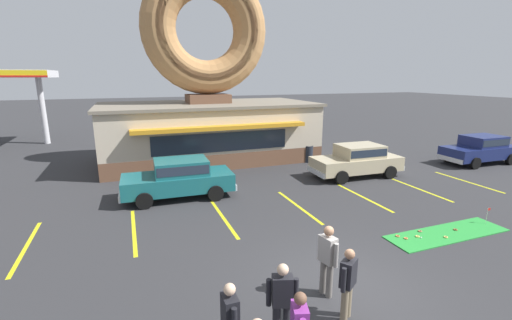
{
  "coord_description": "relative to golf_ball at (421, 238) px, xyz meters",
  "views": [
    {
      "loc": [
        -4.43,
        -5.98,
        4.88
      ],
      "look_at": [
        -0.27,
        5.0,
        2.0
      ],
      "focal_mm": 24.0,
      "sensor_mm": 36.0,
      "label": 1
    }
  ],
  "objects": [
    {
      "name": "ground_plane",
      "position": [
        -3.75,
        -1.23,
        -0.05
      ],
      "size": [
        160.0,
        160.0,
        0.0
      ],
      "primitive_type": "plane",
      "color": "#2D2D30"
    },
    {
      "name": "donut_shop_building",
      "position": [
        -3.62,
        12.71,
        3.69
      ],
      "size": [
        12.3,
        6.75,
        10.96
      ],
      "color": "brown",
      "rests_on": "ground"
    },
    {
      "name": "putting_mat",
      "position": [
        1.07,
        -0.01,
        -0.04
      ],
      "size": [
        4.21,
        1.12,
        0.03
      ],
      "primitive_type": "cube",
      "color": "green",
      "rests_on": "ground"
    },
    {
      "name": "mini_donut_near_left",
      "position": [
        0.75,
        -0.23,
        -0.0
      ],
      "size": [
        0.13,
        0.13,
        0.04
      ],
      "primitive_type": "torus",
      "color": "#E5C666",
      "rests_on": "putting_mat"
    },
    {
      "name": "mini_donut_near_right",
      "position": [
        1.5,
        0.05,
        -0.0
      ],
      "size": [
        0.13,
        0.13,
        0.04
      ],
      "primitive_type": "torus",
      "color": "brown",
      "rests_on": "putting_mat"
    },
    {
      "name": "mini_donut_mid_left",
      "position": [
        -0.59,
        0.36,
        -0.0
      ],
      "size": [
        0.13,
        0.13,
        0.04
      ],
      "primitive_type": "torus",
      "color": "#D17F47",
      "rests_on": "putting_mat"
    },
    {
      "name": "mini_donut_mid_centre",
      "position": [
        0.34,
        0.37,
        -0.0
      ],
      "size": [
        0.13,
        0.13,
        0.04
      ],
      "primitive_type": "torus",
      "color": "#A5724C",
      "rests_on": "putting_mat"
    },
    {
      "name": "mini_donut_mid_right",
      "position": [
        -0.03,
        0.11,
        -0.0
      ],
      "size": [
        0.13,
        0.13,
        0.04
      ],
      "primitive_type": "torus",
      "color": "#E5C666",
      "rests_on": "putting_mat"
    },
    {
      "name": "mini_donut_far_left",
      "position": [
        -0.47,
        0.14,
        -0.0
      ],
      "size": [
        0.13,
        0.13,
        0.04
      ],
      "primitive_type": "torus",
      "color": "#D17F47",
      "rests_on": "putting_mat"
    },
    {
      "name": "golf_ball",
      "position": [
        0.0,
        0.0,
        0.0
      ],
      "size": [
        0.04,
        0.04,
        0.04
      ],
      "primitive_type": "sphere",
      "color": "white",
      "rests_on": "putting_mat"
    },
    {
      "name": "putting_flag_pin",
      "position": [
        2.96,
        0.08,
        0.39
      ],
      "size": [
        0.13,
        0.01,
        0.55
      ],
      "color": "silver",
      "rests_on": "putting_mat"
    },
    {
      "name": "car_champagne",
      "position": [
        2.38,
        6.43,
        0.82
      ],
      "size": [
        4.62,
        2.1,
        1.6
      ],
      "color": "#BCAD89",
      "rests_on": "ground"
    },
    {
      "name": "car_navy",
      "position": [
        10.66,
        6.14,
        0.82
      ],
      "size": [
        4.6,
        2.06,
        1.6
      ],
      "color": "navy",
      "rests_on": "ground"
    },
    {
      "name": "car_teal",
      "position": [
        -6.36,
        6.45,
        0.82
      ],
      "size": [
        4.62,
        2.11,
        1.6
      ],
      "color": "#196066",
      "rests_on": "ground"
    },
    {
      "name": "pedestrian_hooded_kid",
      "position": [
        -4.23,
        -1.32,
        0.89
      ],
      "size": [
        0.32,
        0.58,
        1.69
      ],
      "color": "slate",
      "rests_on": "ground"
    },
    {
      "name": "pedestrian_beanie_man",
      "position": [
        -5.79,
        -2.26,
        0.84
      ],
      "size": [
        0.57,
        0.35,
        1.62
      ],
      "color": "#232328",
      "rests_on": "ground"
    },
    {
      "name": "pedestrian_crossing_woman",
      "position": [
        -4.28,
        -2.15,
        0.81
      ],
      "size": [
        0.51,
        0.41,
        1.57
      ],
      "color": "#7F7056",
      "rests_on": "ground"
    },
    {
      "name": "trash_bin",
      "position": [
        1.57,
        9.91,
        0.45
      ],
      "size": [
        0.57,
        0.57,
        0.97
      ],
      "color": "#232833",
      "rests_on": "ground"
    },
    {
      "name": "parking_stripe_far_left",
      "position": [
        -11.26,
        3.77,
        -0.05
      ],
      "size": [
        0.12,
        3.6,
        0.01
      ],
      "primitive_type": "cube",
      "color": "yellow",
      "rests_on": "ground"
    },
    {
      "name": "parking_stripe_left",
      "position": [
        -8.26,
        3.77,
        -0.05
      ],
      "size": [
        0.12,
        3.6,
        0.01
      ],
      "primitive_type": "cube",
      "color": "yellow",
      "rests_on": "ground"
    },
    {
      "name": "parking_stripe_mid_left",
      "position": [
        -5.26,
        3.77,
        -0.05
      ],
      "size": [
        0.12,
        3.6,
        0.01
      ],
      "primitive_type": "cube",
      "color": "yellow",
      "rests_on": "ground"
    },
    {
      "name": "parking_stripe_centre",
      "position": [
        -2.26,
        3.77,
        -0.05
      ],
      "size": [
        0.12,
        3.6,
        0.01
      ],
      "primitive_type": "cube",
      "color": "yellow",
      "rests_on": "ground"
    },
    {
      "name": "parking_stripe_mid_right",
      "position": [
        0.74,
        3.77,
        -0.05
      ],
      "size": [
        0.12,
        3.6,
        0.01
      ],
      "primitive_type": "cube",
      "color": "yellow",
      "rests_on": "ground"
    },
    {
      "name": "parking_stripe_right",
      "position": [
        3.74,
        3.77,
        -0.05
      ],
      "size": [
        0.12,
        3.6,
        0.01
      ],
      "primitive_type": "cube",
      "color": "yellow",
      "rests_on": "ground"
    },
    {
      "name": "parking_stripe_far_right",
      "position": [
        6.74,
        3.77,
        -0.05
      ],
      "size": [
        0.12,
        3.6,
        0.01
      ],
      "primitive_type": "cube",
      "color": "yellow",
      "rests_on": "ground"
    }
  ]
}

